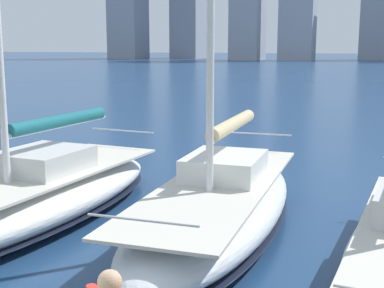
{
  "coord_description": "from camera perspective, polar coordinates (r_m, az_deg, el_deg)",
  "views": [
    {
      "loc": [
        -3.71,
        3.34,
        4.24
      ],
      "look_at": [
        0.17,
        -6.99,
        2.2
      ],
      "focal_mm": 50.0,
      "sensor_mm": 36.0,
      "label": 1
    }
  ],
  "objects": [
    {
      "name": "sailboat_teal",
      "position": [
        13.49,
        -16.77,
        -5.32
      ],
      "size": [
        3.52,
        9.66,
        12.04
      ],
      "color": "white",
      "rests_on": "ground"
    },
    {
      "name": "sailboat_tan",
      "position": [
        12.28,
        2.84,
        -6.47
      ],
      "size": [
        3.16,
        9.41,
        10.29
      ],
      "color": "silver",
      "rests_on": "ground"
    }
  ]
}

